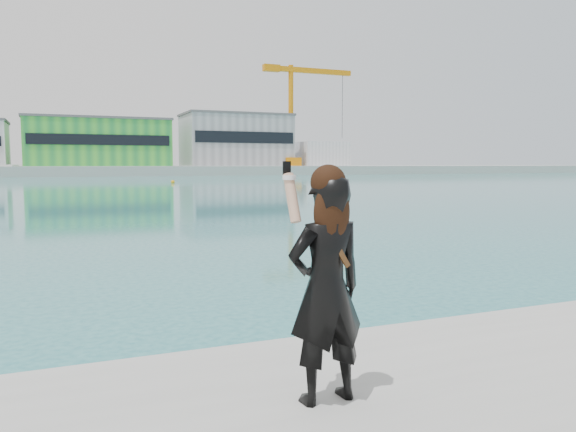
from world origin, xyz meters
The scene contains 8 objects.
far_quay centered at (0.00, 130.00, 1.00)m, with size 320.00×40.00×2.00m, color #9E9E99.
warehouse_green centered at (8.00, 127.98, 7.26)m, with size 30.60×16.36×10.50m.
warehouse_grey_right centered at (40.00, 127.98, 8.26)m, with size 25.50×15.35×12.50m.
ancillary_shed centered at (62.00, 126.00, 5.00)m, with size 12.00×10.00×6.00m, color silver.
dock_crane centered at (53.20, 122.00, 15.07)m, with size 23.00×4.00×24.00m.
flagpole_right centered at (22.09, 121.00, 6.54)m, with size 1.28×0.16×8.00m.
buoy_near centered at (12.92, 68.84, 0.00)m, with size 0.50×0.50×0.50m, color #F2A30C.
woman centered at (0.47, -0.46, 1.67)m, with size 0.62×0.44×1.72m.
Camera 1 is at (-1.28, -3.96, 2.50)m, focal length 35.00 mm.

